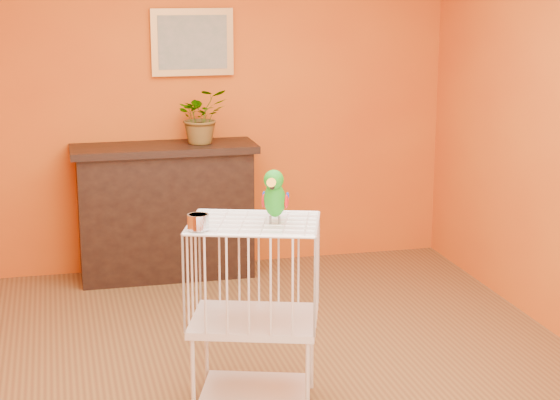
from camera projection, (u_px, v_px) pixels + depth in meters
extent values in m
plane|color=brown|center=(257.00, 379.00, 5.31)|extent=(4.50, 4.50, 0.00)
plane|color=#D45E14|center=(193.00, 102.00, 7.13)|extent=(4.00, 0.00, 4.00)
plane|color=#D45E14|center=(410.00, 282.00, 2.88)|extent=(4.00, 0.00, 4.00)
cube|color=black|center=(166.00, 215.00, 7.04)|extent=(1.28, 0.43, 0.96)
cube|color=black|center=(164.00, 149.00, 6.92)|extent=(1.37, 0.49, 0.05)
cube|color=black|center=(169.00, 221.00, 6.86)|extent=(0.90, 0.02, 0.48)
cube|color=#5C241A|center=(131.00, 232.00, 6.95)|extent=(0.05, 0.19, 0.30)
cube|color=#355229|center=(143.00, 232.00, 6.97)|extent=(0.05, 0.19, 0.30)
cube|color=#5C241A|center=(155.00, 231.00, 6.99)|extent=(0.05, 0.19, 0.30)
cube|color=#355229|center=(170.00, 230.00, 7.02)|extent=(0.05, 0.19, 0.30)
cube|color=#5C241A|center=(184.00, 229.00, 7.04)|extent=(0.05, 0.19, 0.30)
imported|color=#26722D|center=(201.00, 121.00, 6.99)|extent=(0.42, 0.45, 0.32)
cube|color=#BF8744|center=(192.00, 42.00, 7.00)|extent=(0.62, 0.03, 0.50)
cube|color=gray|center=(193.00, 42.00, 6.99)|extent=(0.52, 0.01, 0.40)
cube|color=silver|center=(255.00, 390.00, 4.98)|extent=(0.66, 0.57, 0.02)
cube|color=silver|center=(254.00, 321.00, 4.89)|extent=(0.77, 0.68, 0.04)
cube|color=silver|center=(254.00, 223.00, 4.77)|extent=(0.77, 0.68, 0.01)
cylinder|color=silver|center=(193.00, 380.00, 4.75)|extent=(0.02, 0.02, 0.45)
cylinder|color=silver|center=(308.00, 384.00, 4.70)|extent=(0.02, 0.02, 0.45)
cylinder|color=silver|center=(207.00, 347.00, 5.18)|extent=(0.02, 0.02, 0.45)
cylinder|color=silver|center=(312.00, 350.00, 5.14)|extent=(0.02, 0.02, 0.45)
cylinder|color=silver|center=(198.00, 222.00, 4.60)|extent=(0.11, 0.11, 0.08)
cylinder|color=#59544C|center=(270.00, 220.00, 4.74)|extent=(0.01, 0.01, 0.04)
cylinder|color=#59544C|center=(279.00, 220.00, 4.73)|extent=(0.01, 0.01, 0.04)
ellipsoid|color=#0C8A18|center=(275.00, 200.00, 4.71)|extent=(0.16, 0.19, 0.21)
ellipsoid|color=#0C8A18|center=(274.00, 180.00, 4.65)|extent=(0.13, 0.14, 0.10)
cone|color=orange|center=(272.00, 184.00, 4.61)|extent=(0.07, 0.08, 0.07)
cone|color=black|center=(272.00, 187.00, 4.62)|extent=(0.03, 0.03, 0.03)
sphere|color=black|center=(266.00, 178.00, 4.64)|extent=(0.01, 0.01, 0.01)
sphere|color=black|center=(280.00, 179.00, 4.63)|extent=(0.01, 0.01, 0.01)
ellipsoid|color=#A50C0C|center=(264.00, 201.00, 4.73)|extent=(0.05, 0.07, 0.07)
ellipsoid|color=navy|center=(286.00, 201.00, 4.71)|extent=(0.05, 0.07, 0.07)
cone|color=#0C8A18|center=(277.00, 210.00, 4.79)|extent=(0.11, 0.16, 0.11)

